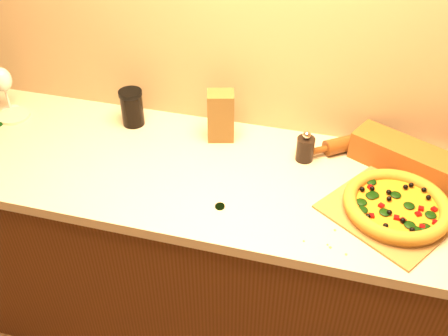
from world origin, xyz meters
TOP-DOWN VIEW (x-y plane):
  - cabinet at (0.00, 1.43)m, footprint 2.80×0.65m
  - countertop at (0.00, 1.43)m, footprint 2.84×0.68m
  - pizza_peel at (0.50, 1.40)m, footprint 0.53×0.57m
  - pizza at (0.49, 1.37)m, footprint 0.34×0.34m
  - bottle_cap at (-0.07, 1.25)m, footprint 0.04×0.04m
  - pepper_grinder at (0.16, 1.57)m, footprint 0.06×0.06m
  - rolling_pin at (0.36, 1.71)m, footprint 0.37×0.27m
  - bread_bag at (0.51, 1.60)m, footprint 0.40×0.28m
  - wine_glass at (-1.08, 1.60)m, footprint 0.08×0.08m
  - paper_bag at (-0.17, 1.63)m, footprint 0.12×0.10m
  - dark_jar at (-0.53, 1.63)m, footprint 0.09×0.09m
  - side_plate at (-1.03, 1.55)m, footprint 0.16×0.16m

SIDE VIEW (x-z plane):
  - cabinet at x=0.00m, z-range 0.00..0.86m
  - countertop at x=0.00m, z-range 0.86..0.90m
  - bottle_cap at x=-0.07m, z-range 0.90..0.91m
  - pizza_peel at x=0.50m, z-range 0.90..0.91m
  - side_plate at x=-1.03m, z-range 0.90..0.91m
  - rolling_pin at x=0.36m, z-range 0.90..0.96m
  - pizza at x=0.49m, z-range 0.91..0.95m
  - pepper_grinder at x=0.16m, z-range 0.89..1.01m
  - bread_bag at x=0.51m, z-range 0.90..1.01m
  - dark_jar at x=-0.53m, z-range 0.90..1.05m
  - paper_bag at x=-0.17m, z-range 0.90..1.10m
  - wine_glass at x=-1.08m, z-range 0.94..1.13m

